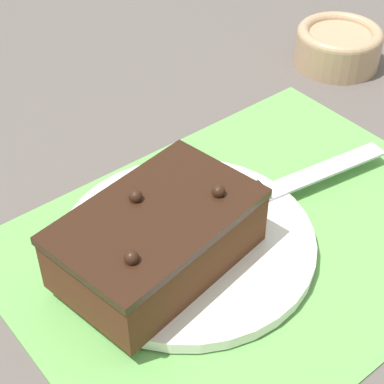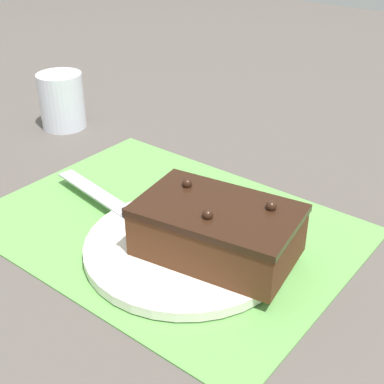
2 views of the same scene
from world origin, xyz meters
TOP-DOWN VIEW (x-y plane):
  - ground_plane at (0.00, 0.00)m, footprint 3.00×3.00m
  - placemat_woven at (0.00, 0.00)m, footprint 0.46×0.34m
  - cake_plate at (0.05, -0.03)m, footprint 0.24×0.24m
  - chocolate_cake at (0.09, -0.02)m, footprint 0.19×0.14m
  - serving_knife at (-0.04, -0.03)m, footprint 0.23×0.06m
  - drinking_glass at (-0.36, 0.14)m, footprint 0.08×0.08m

SIDE VIEW (x-z plane):
  - ground_plane at x=0.00m, z-range 0.00..0.00m
  - placemat_woven at x=0.00m, z-range 0.00..0.00m
  - cake_plate at x=0.05m, z-range 0.00..0.02m
  - serving_knife at x=-0.04m, z-range 0.01..0.03m
  - chocolate_cake at x=0.09m, z-range 0.01..0.08m
  - drinking_glass at x=-0.36m, z-range 0.00..0.10m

